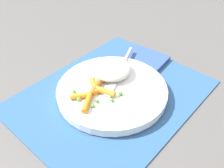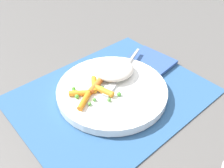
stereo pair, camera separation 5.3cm
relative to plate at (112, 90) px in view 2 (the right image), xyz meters
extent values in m
plane|color=#565451|center=(0.00, 0.00, -0.02)|extent=(2.40, 2.40, 0.00)
cube|color=#2D5684|center=(0.00, 0.00, -0.01)|extent=(0.43, 0.34, 0.01)
cylinder|color=white|center=(0.00, 0.00, 0.00)|extent=(0.25, 0.25, 0.02)
ellipsoid|color=beige|center=(-0.04, -0.03, 0.02)|extent=(0.10, 0.09, 0.03)
cylinder|color=orange|center=(0.08, 0.00, 0.02)|extent=(0.05, 0.04, 0.01)
cylinder|color=orange|center=(0.07, -0.03, 0.02)|extent=(0.04, 0.04, 0.01)
cylinder|color=orange|center=(0.03, 0.00, 0.02)|extent=(0.03, 0.06, 0.01)
cylinder|color=orange|center=(0.03, -0.03, 0.02)|extent=(0.04, 0.05, 0.01)
cylinder|color=orange|center=(0.03, -0.02, 0.02)|extent=(0.05, 0.03, 0.01)
sphere|color=#589A3E|center=(0.07, 0.01, 0.01)|extent=(0.01, 0.01, 0.01)
sphere|color=#4A942E|center=(0.07, -0.05, 0.01)|extent=(0.01, 0.01, 0.01)
sphere|color=green|center=(0.07, -0.04, 0.01)|extent=(0.01, 0.01, 0.01)
sphere|color=#5B9E41|center=(0.03, 0.03, 0.01)|extent=(0.01, 0.01, 0.01)
sphere|color=#51A939|center=(0.01, 0.03, 0.01)|extent=(0.01, 0.01, 0.01)
sphere|color=#50A636|center=(0.08, -0.02, 0.01)|extent=(0.01, 0.01, 0.01)
sphere|color=green|center=(0.02, -0.01, 0.01)|extent=(0.01, 0.01, 0.01)
sphere|color=#58A444|center=(0.06, 0.01, 0.01)|extent=(0.01, 0.01, 0.01)
sphere|color=#4C943D|center=(0.06, -0.01, 0.01)|extent=(0.01, 0.01, 0.01)
sphere|color=#509F3D|center=(0.01, -0.05, 0.01)|extent=(0.01, 0.01, 0.01)
cube|color=#BABABA|center=(0.01, 0.01, 0.01)|extent=(0.05, 0.03, 0.01)
cube|color=#BABABA|center=(-0.08, -0.04, 0.01)|extent=(0.15, 0.07, 0.01)
cube|color=#33518C|center=(-0.16, -0.03, -0.01)|extent=(0.11, 0.12, 0.01)
camera|label=1|loc=(0.32, 0.28, 0.38)|focal=39.59mm
camera|label=2|loc=(0.28, 0.32, 0.38)|focal=39.59mm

